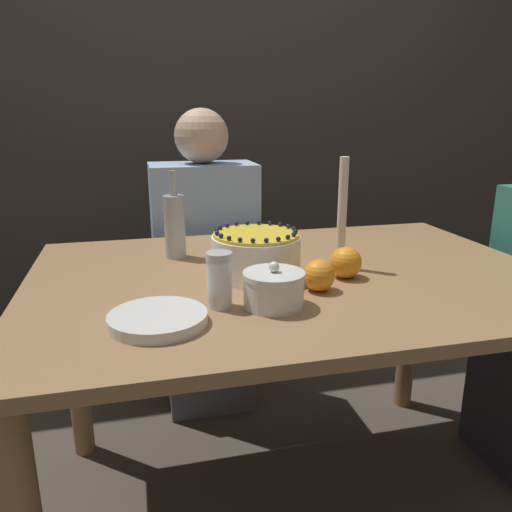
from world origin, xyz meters
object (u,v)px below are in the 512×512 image
person_man_blue_shirt (206,281)px  cake (256,255)px  sugar_bowl (274,289)px  bottle (175,225)px  candle (342,223)px  sugar_shaker (219,280)px

person_man_blue_shirt → cake: bearing=93.4°
sugar_bowl → bottle: 0.48m
sugar_bowl → candle: bearing=42.3°
sugar_bowl → sugar_shaker: (-0.12, 0.03, 0.02)m
cake → sugar_shaker: bearing=-123.9°
bottle → person_man_blue_shirt: (0.15, 0.45, -0.34)m
candle → bottle: (-0.43, 0.21, -0.03)m
cake → person_man_blue_shirt: 0.74m
sugar_shaker → candle: bearing=29.1°
sugar_bowl → bottle: (-0.18, 0.45, 0.06)m
candle → bottle: candle is taller
sugar_bowl → person_man_blue_shirt: size_ratio=0.12×
candle → sugar_shaker: bearing=-150.9°
sugar_bowl → sugar_shaker: 0.12m
bottle → person_man_blue_shirt: person_man_blue_shirt is taller
cake → candle: bearing=3.3°
sugar_shaker → bottle: 0.43m
person_man_blue_shirt → sugar_shaker: bearing=84.1°
cake → sugar_shaker: (-0.13, -0.19, 0.01)m
sugar_bowl → bottle: size_ratio=0.54×
sugar_shaker → person_man_blue_shirt: size_ratio=0.11×
sugar_shaker → person_man_blue_shirt: person_man_blue_shirt is taller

